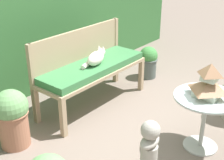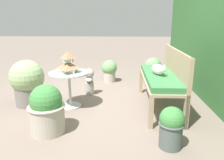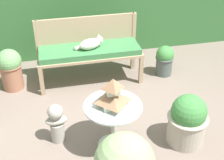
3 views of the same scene
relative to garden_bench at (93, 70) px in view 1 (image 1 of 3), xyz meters
name	(u,v)px [view 1 (image 1 of 3)]	position (x,y,z in m)	size (l,w,h in m)	color
ground	(163,137)	(-0.08, -1.12, -0.50)	(30.00, 30.00, 0.00)	#75665B
foliage_hedge_back	(20,14)	(-0.08, 1.32, 0.55)	(6.40, 0.91, 2.10)	#336633
garden_bench	(93,70)	(0.00, 0.00, 0.00)	(1.58, 0.53, 0.59)	tan
bench_backrest	(79,50)	(0.00, 0.24, 0.22)	(1.58, 0.06, 0.99)	tan
cat	(96,58)	(0.02, -0.04, 0.17)	(0.45, 0.25, 0.20)	silver
patio_table	(205,108)	(0.02, -1.51, -0.02)	(0.66, 0.66, 0.61)	#B7B7B2
pagoda_birdhouse	(209,83)	(0.02, -1.51, 0.25)	(0.32, 0.32, 0.35)	#B2BCA8
garden_bust	(150,144)	(-0.61, -1.27, -0.22)	(0.27, 0.19, 0.53)	#A39E93
potted_plant_table_near	(148,61)	(1.21, -0.06, -0.24)	(0.30, 0.30, 0.51)	#4C5651
potted_plant_patio_mid	(12,117)	(-1.20, 0.05, -0.15)	(0.36, 0.36, 0.65)	#9E664C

